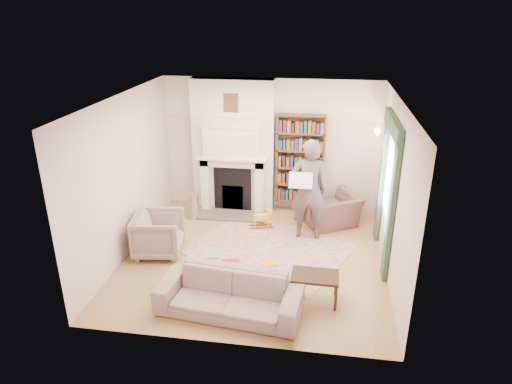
% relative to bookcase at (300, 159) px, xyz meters
% --- Properties ---
extents(floor, '(4.50, 4.50, 0.00)m').
position_rel_bookcase_xyz_m(floor, '(-0.65, -2.12, -1.18)').
color(floor, olive).
rests_on(floor, ground).
extents(ceiling, '(4.50, 4.50, 0.00)m').
position_rel_bookcase_xyz_m(ceiling, '(-0.65, -2.12, 1.62)').
color(ceiling, white).
rests_on(ceiling, wall_back).
extents(wall_back, '(4.50, 0.00, 4.50)m').
position_rel_bookcase_xyz_m(wall_back, '(-0.65, 0.13, 0.22)').
color(wall_back, beige).
rests_on(wall_back, floor).
extents(wall_front, '(4.50, 0.00, 4.50)m').
position_rel_bookcase_xyz_m(wall_front, '(-0.65, -4.37, 0.22)').
color(wall_front, beige).
rests_on(wall_front, floor).
extents(wall_left, '(0.00, 4.50, 4.50)m').
position_rel_bookcase_xyz_m(wall_left, '(-2.90, -2.12, 0.22)').
color(wall_left, beige).
rests_on(wall_left, floor).
extents(wall_right, '(0.00, 4.50, 4.50)m').
position_rel_bookcase_xyz_m(wall_right, '(1.60, -2.12, 0.22)').
color(wall_right, beige).
rests_on(wall_right, floor).
extents(fireplace, '(1.70, 0.58, 2.80)m').
position_rel_bookcase_xyz_m(fireplace, '(-1.40, -0.07, 0.21)').
color(fireplace, beige).
rests_on(fireplace, floor).
extents(bookcase, '(1.00, 0.24, 1.85)m').
position_rel_bookcase_xyz_m(bookcase, '(0.00, 0.00, 0.00)').
color(bookcase, brown).
rests_on(bookcase, floor).
extents(window, '(0.02, 0.90, 1.30)m').
position_rel_bookcase_xyz_m(window, '(1.58, -1.72, 0.27)').
color(window, silver).
rests_on(window, wall_right).
extents(curtain_left, '(0.07, 0.32, 2.40)m').
position_rel_bookcase_xyz_m(curtain_left, '(1.55, -2.42, 0.02)').
color(curtain_left, '#2D462E').
rests_on(curtain_left, floor).
extents(curtain_right, '(0.07, 0.32, 2.40)m').
position_rel_bookcase_xyz_m(curtain_right, '(1.55, -1.02, 0.02)').
color(curtain_right, '#2D462E').
rests_on(curtain_right, floor).
extents(pelmet, '(0.09, 1.70, 0.24)m').
position_rel_bookcase_xyz_m(pelmet, '(1.54, -1.72, 1.20)').
color(pelmet, '#2D462E').
rests_on(pelmet, wall_right).
extents(wall_sconce, '(0.20, 0.24, 0.24)m').
position_rel_bookcase_xyz_m(wall_sconce, '(1.38, -0.62, 0.72)').
color(wall_sconce, gold).
rests_on(wall_sconce, wall_right).
extents(rug, '(3.27, 2.96, 0.01)m').
position_rel_bookcase_xyz_m(rug, '(-0.41, -1.78, -1.17)').
color(rug, '#C6B396').
rests_on(rug, floor).
extents(armchair_reading, '(1.31, 1.26, 0.65)m').
position_rel_bookcase_xyz_m(armchair_reading, '(0.69, -0.60, -0.85)').
color(armchair_reading, '#4A2C27').
rests_on(armchair_reading, floor).
extents(armchair_left, '(0.95, 0.93, 0.76)m').
position_rel_bookcase_xyz_m(armchair_left, '(-2.35, -2.23, -0.79)').
color(armchair_left, '#ADA18F').
rests_on(armchair_left, floor).
extents(sofa, '(2.14, 1.03, 0.60)m').
position_rel_bookcase_xyz_m(sofa, '(-0.76, -3.70, -0.87)').
color(sofa, '#AD9D8F').
rests_on(sofa, floor).
extents(man_reading, '(0.72, 0.49, 1.95)m').
position_rel_bookcase_xyz_m(man_reading, '(0.24, -1.20, -0.20)').
color(man_reading, '#4E433F').
rests_on(man_reading, floor).
extents(newspaper, '(0.43, 0.13, 0.29)m').
position_rel_bookcase_xyz_m(newspaper, '(0.09, -1.40, 0.06)').
color(newspaper, white).
rests_on(newspaper, man_reading).
extents(coffee_table, '(0.71, 0.46, 0.45)m').
position_rel_bookcase_xyz_m(coffee_table, '(0.44, -3.24, -0.95)').
color(coffee_table, '#311D11').
rests_on(coffee_table, floor).
extents(paraffin_heater, '(0.28, 0.28, 0.55)m').
position_rel_bookcase_xyz_m(paraffin_heater, '(-2.15, -0.70, -0.90)').
color(paraffin_heater, '#A6A8AE').
rests_on(paraffin_heater, floor).
extents(rocking_horse, '(0.48, 0.30, 0.40)m').
position_rel_bookcase_xyz_m(rocking_horse, '(-0.68, -0.95, -0.98)').
color(rocking_horse, yellow).
rests_on(rocking_horse, rug).
extents(board_game, '(0.40, 0.40, 0.03)m').
position_rel_bookcase_xyz_m(board_game, '(-1.44, -2.16, -1.15)').
color(board_game, '#E1E14F').
rests_on(board_game, rug).
extents(game_box_lid, '(0.35, 0.27, 0.05)m').
position_rel_bookcase_xyz_m(game_box_lid, '(-1.01, -2.44, -1.14)').
color(game_box_lid, red).
rests_on(game_box_lid, rug).
extents(comic_annuals, '(1.15, 0.52, 0.02)m').
position_rel_bookcase_xyz_m(comic_annuals, '(-0.52, -2.52, -1.16)').
color(comic_annuals, red).
rests_on(comic_annuals, rug).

